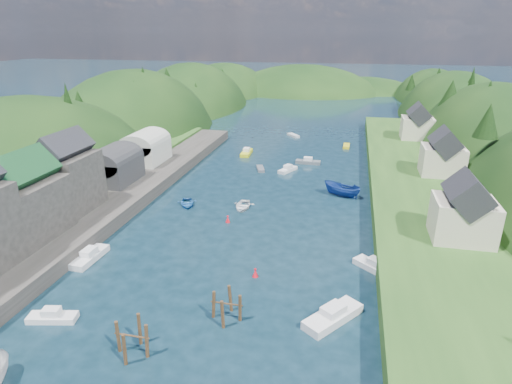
% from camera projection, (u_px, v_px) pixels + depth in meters
% --- Properties ---
extents(ground, '(600.00, 600.00, 0.00)m').
position_uv_depth(ground, '(280.00, 172.00, 84.44)').
color(ground, black).
rests_on(ground, ground).
extents(hillside_left, '(44.00, 245.56, 52.00)m').
position_uv_depth(hillside_left, '(136.00, 161.00, 119.32)').
color(hillside_left, black).
rests_on(hillside_left, ground).
extents(hillside_right, '(36.00, 245.56, 48.00)m').
position_uv_depth(hillside_right, '(486.00, 183.00, 100.65)').
color(hillside_right, black).
rests_on(hillside_right, ground).
extents(far_hills, '(103.00, 68.00, 44.00)m').
position_uv_depth(far_hills, '(326.00, 114.00, 201.13)').
color(far_hills, black).
rests_on(far_hills, ground).
extents(hill_trees, '(92.47, 146.82, 12.71)m').
position_uv_depth(hill_trees, '(300.00, 104.00, 93.07)').
color(hill_trees, black).
rests_on(hill_trees, ground).
extents(quay_left, '(12.00, 110.00, 2.00)m').
position_uv_depth(quay_left, '(82.00, 218.00, 61.64)').
color(quay_left, '#2D2B28').
rests_on(quay_left, ground).
extents(terrace_left_grass, '(12.00, 110.00, 2.50)m').
position_uv_depth(terrace_left_grass, '(39.00, 212.00, 62.98)').
color(terrace_left_grass, '#234719').
rests_on(terrace_left_grass, ground).
extents(boat_sheds, '(7.00, 21.00, 7.50)m').
position_uv_depth(boat_sheds, '(130.00, 154.00, 77.86)').
color(boat_sheds, '#2D2D30').
rests_on(boat_sheds, quay_left).
extents(terrace_right, '(16.00, 120.00, 2.40)m').
position_uv_depth(terrace_right, '(421.00, 194.00, 69.77)').
color(terrace_right, '#234719').
rests_on(terrace_right, ground).
extents(right_bank_cottages, '(9.00, 59.24, 8.41)m').
position_uv_depth(right_bank_cottages, '(437.00, 155.00, 75.11)').
color(right_bank_cottages, beige).
rests_on(right_bank_cottages, terrace_right).
extents(piling_cluster_near, '(3.21, 2.99, 3.76)m').
position_uv_depth(piling_cluster_near, '(133.00, 341.00, 36.70)').
color(piling_cluster_near, '#382314').
rests_on(piling_cluster_near, ground).
extents(piling_cluster_far, '(3.18, 2.97, 3.53)m').
position_uv_depth(piling_cluster_far, '(227.00, 309.00, 41.21)').
color(piling_cluster_far, '#382314').
rests_on(piling_cluster_far, ground).
extents(channel_buoy_near, '(0.70, 0.70, 1.10)m').
position_uv_depth(channel_buoy_near, '(255.00, 273.00, 48.59)').
color(channel_buoy_near, red).
rests_on(channel_buoy_near, ground).
extents(channel_buoy_far, '(0.70, 0.70, 1.10)m').
position_uv_depth(channel_buoy_far, '(228.00, 219.00, 62.38)').
color(channel_buoy_far, red).
rests_on(channel_buoy_far, ground).
extents(moored_boats, '(37.72, 96.94, 2.49)m').
position_uv_depth(moored_boats, '(244.00, 228.00, 59.10)').
color(moored_boats, silver).
rests_on(moored_boats, ground).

